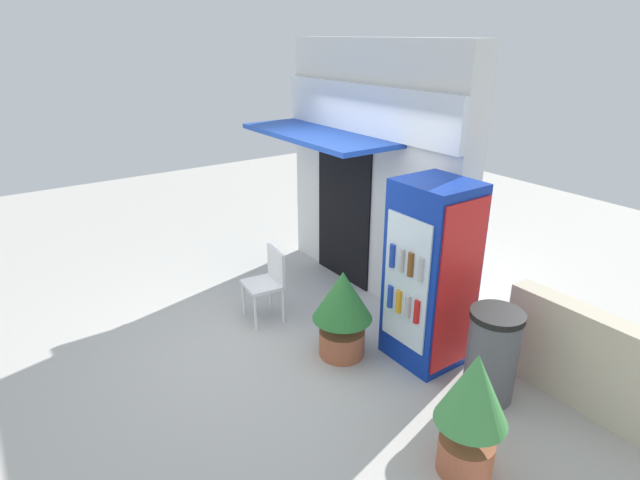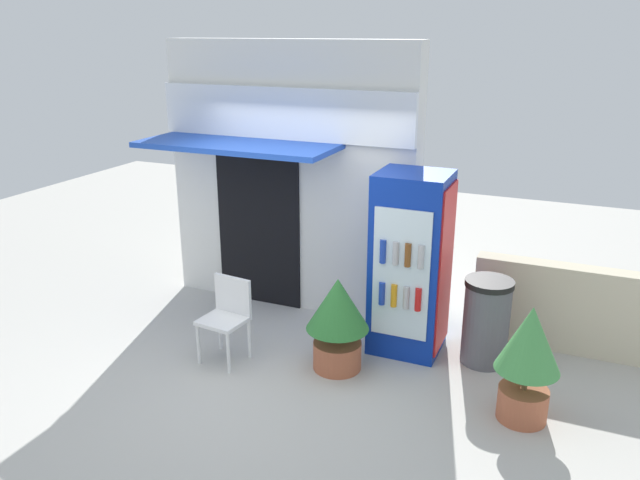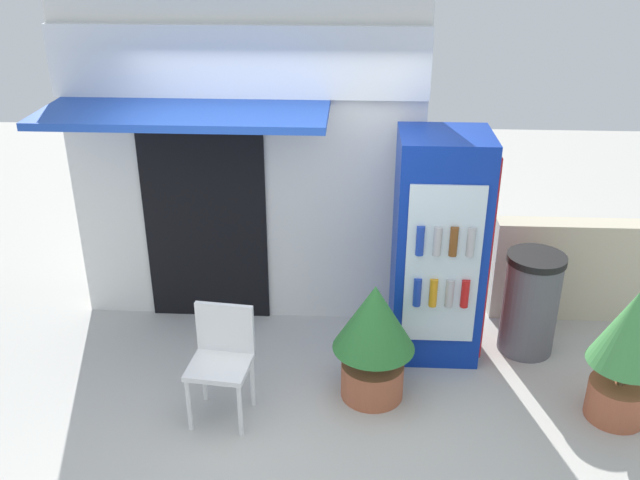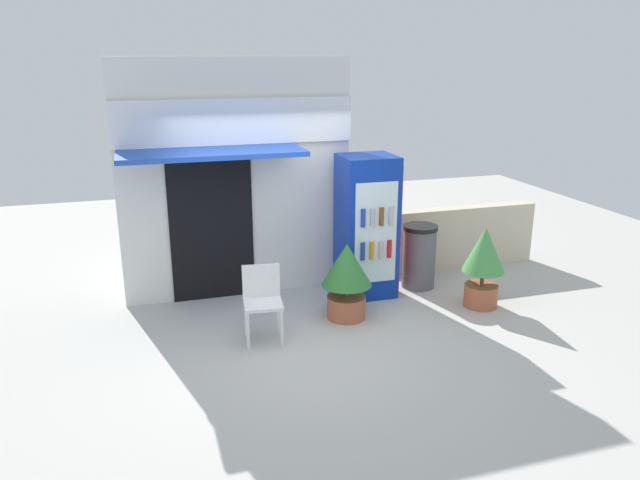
% 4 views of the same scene
% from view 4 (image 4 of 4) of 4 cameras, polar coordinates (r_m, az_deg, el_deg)
% --- Properties ---
extents(ground, '(16.00, 16.00, 0.00)m').
position_cam_4_polar(ground, '(7.37, -2.54, -8.79)').
color(ground, beige).
extents(storefront_building, '(3.11, 1.23, 3.19)m').
position_cam_4_polar(storefront_building, '(8.25, -8.07, 5.85)').
color(storefront_building, silver).
rests_on(storefront_building, ground).
extents(drink_cooler, '(0.75, 0.73, 1.94)m').
position_cam_4_polar(drink_cooler, '(8.27, 4.45, 1.28)').
color(drink_cooler, '#0C2D9E').
rests_on(drink_cooler, ground).
extents(plastic_chair, '(0.48, 0.46, 0.88)m').
position_cam_4_polar(plastic_chair, '(7.10, -5.45, -5.32)').
color(plastic_chair, white).
rests_on(plastic_chair, ground).
extents(potted_plant_near_shop, '(0.64, 0.64, 0.98)m').
position_cam_4_polar(potted_plant_near_shop, '(7.58, 2.52, -3.32)').
color(potted_plant_near_shop, '#AD5B3D').
rests_on(potted_plant_near_shop, ground).
extents(potted_plant_curbside, '(0.56, 0.56, 1.09)m').
position_cam_4_polar(potted_plant_curbside, '(8.19, 15.14, -1.88)').
color(potted_plant_curbside, '#AD5B3D').
rests_on(potted_plant_curbside, ground).
extents(trash_bin, '(0.49, 0.49, 0.91)m').
position_cam_4_polar(trash_bin, '(8.75, 9.31, -1.50)').
color(trash_bin, '#595960').
rests_on(trash_bin, ground).
extents(stone_boundary_wall, '(2.46, 0.23, 0.96)m').
position_cam_4_polar(stone_boundary_wall, '(9.72, 13.07, 0.28)').
color(stone_boundary_wall, beige).
rests_on(stone_boundary_wall, ground).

